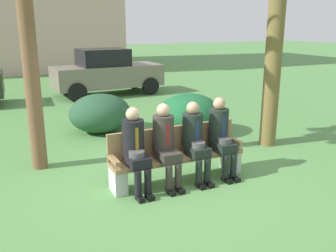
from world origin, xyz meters
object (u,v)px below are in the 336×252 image
(seated_man_leftmost, at_px, (135,146))
(shrub_near_bench, at_px, (100,113))
(park_bench, at_px, (177,155))
(parked_car_far, at_px, (107,72))
(seated_man_centerright, at_px, (195,138))
(seated_man_rightmost, at_px, (221,133))
(shrub_mid_lawn, at_px, (189,114))
(seated_man_centerleft, at_px, (166,141))

(seated_man_leftmost, relative_size, shrub_near_bench, 0.90)
(park_bench, distance_m, shrub_near_bench, 3.37)
(parked_car_far, bearing_deg, park_bench, -98.35)
(seated_man_centerright, height_order, shrub_near_bench, seated_man_centerright)
(seated_man_rightmost, relative_size, shrub_mid_lawn, 0.88)
(parked_car_far, bearing_deg, seated_man_leftmost, -103.50)
(shrub_mid_lawn, bearing_deg, seated_man_leftmost, -132.96)
(park_bench, xyz_separation_m, seated_man_centerright, (0.27, -0.13, 0.30))
(seated_man_leftmost, height_order, seated_man_centerleft, seated_man_centerleft)
(parked_car_far, bearing_deg, seated_man_centerright, -96.38)
(seated_man_centerright, distance_m, shrub_near_bench, 3.55)
(seated_man_centerright, relative_size, seated_man_rightmost, 0.98)
(parked_car_far, bearing_deg, shrub_near_bench, -108.44)
(park_bench, height_order, parked_car_far, parked_car_far)
(park_bench, bearing_deg, parked_car_far, 81.65)
(shrub_mid_lawn, bearing_deg, seated_man_rightmost, -106.15)
(seated_man_centerleft, xyz_separation_m, parked_car_far, (1.45, 8.16, 0.09))
(shrub_near_bench, bearing_deg, parked_car_far, 71.56)
(seated_man_centerleft, xyz_separation_m, shrub_mid_lawn, (1.75, 2.42, -0.27))
(parked_car_far, bearing_deg, shrub_mid_lawn, -86.97)
(seated_man_centerright, xyz_separation_m, shrub_near_bench, (-0.65, 3.48, -0.27))
(shrub_near_bench, bearing_deg, seated_man_centerleft, -88.09)
(seated_man_centerleft, relative_size, shrub_near_bench, 0.90)
(park_bench, relative_size, seated_man_rightmost, 1.70)
(shrub_mid_lawn, bearing_deg, seated_man_centerleft, -125.81)
(seated_man_leftmost, xyz_separation_m, shrub_near_bench, (0.40, 3.48, -0.27))
(seated_man_rightmost, relative_size, parked_car_far, 0.34)
(seated_man_rightmost, bearing_deg, seated_man_leftmost, -179.93)
(seated_man_centerleft, bearing_deg, shrub_near_bench, 91.91)
(seated_man_centerright, xyz_separation_m, parked_car_far, (0.91, 8.16, 0.10))
(seated_man_centerright, bearing_deg, shrub_near_bench, 100.55)
(seated_man_centerleft, bearing_deg, shrub_mid_lawn, 54.19)
(park_bench, distance_m, seated_man_rightmost, 0.85)
(seated_man_rightmost, height_order, shrub_mid_lawn, seated_man_rightmost)
(park_bench, bearing_deg, shrub_mid_lawn, 57.17)
(seated_man_centerright, relative_size, shrub_mid_lawn, 0.86)
(shrub_near_bench, bearing_deg, park_bench, -83.50)
(seated_man_rightmost, xyz_separation_m, parked_car_far, (0.40, 8.16, 0.09))
(seated_man_centerleft, height_order, shrub_near_bench, seated_man_centerleft)
(seated_man_centerright, xyz_separation_m, shrub_mid_lawn, (1.22, 2.43, -0.25))
(seated_man_leftmost, height_order, shrub_near_bench, seated_man_leftmost)
(seated_man_rightmost, bearing_deg, seated_man_centerright, -179.71)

